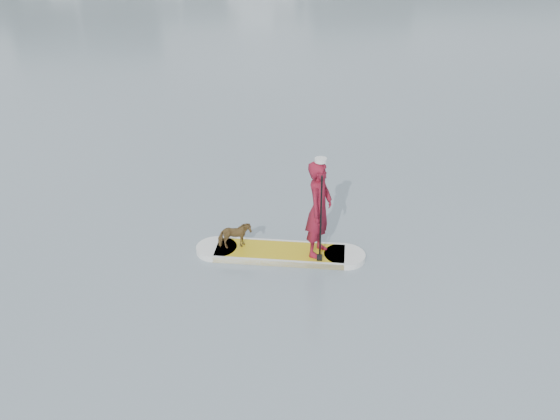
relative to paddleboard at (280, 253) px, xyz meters
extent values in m
plane|color=slate|center=(0.72, 1.47, -0.06)|extent=(140.00, 140.00, 0.00)
cube|color=gold|center=(0.00, 0.00, 0.00)|extent=(2.62, 1.48, 0.12)
cylinder|color=silver|center=(-1.20, 0.35, 0.00)|extent=(0.80, 0.80, 0.12)
cylinder|color=silver|center=(1.20, -0.35, 0.00)|extent=(0.80, 0.80, 0.12)
cube|color=silver|center=(0.11, 0.35, 0.00)|extent=(2.41, 0.77, 0.12)
cube|color=silver|center=(-0.11, -0.35, 0.00)|extent=(2.41, 0.77, 0.12)
imported|color=maroon|center=(0.70, -0.21, 1.01)|extent=(0.76, 0.83, 1.89)
cylinder|color=silver|center=(0.70, -0.21, 1.99)|extent=(0.22, 0.22, 0.07)
imported|color=#51371B|center=(-0.85, 0.25, 0.33)|extent=(0.65, 0.33, 0.54)
cylinder|color=black|center=(0.66, -0.51, 0.94)|extent=(0.12, 0.30, 1.89)
cube|color=black|center=(0.66, -0.51, 0.04)|extent=(0.10, 0.05, 0.32)
camera|label=1|loc=(-1.82, -10.12, 6.41)|focal=40.00mm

